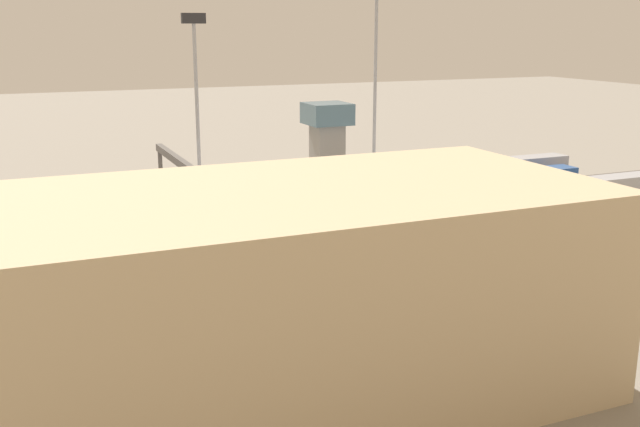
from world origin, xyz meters
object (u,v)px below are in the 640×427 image
train_on_track_4 (400,222)px  light_mast_2 (196,85)px  train_on_track_2 (249,217)px  signal_gantry (184,174)px  control_tower (327,137)px  train_on_track_3 (290,220)px  train_on_track_1 (413,186)px  maintenance_shed (247,301)px  train_on_track_0 (300,187)px  light_mast_0 (376,57)px

train_on_track_4 → light_mast_2: (15.28, -22.63, 12.83)m
train_on_track_2 → light_mast_2: (2.10, -12.63, 13.35)m
signal_gantry → control_tower: bearing=-140.0°
train_on_track_3 → light_mast_2: light_mast_2 is taller
train_on_track_2 → control_tower: 29.13m
train_on_track_3 → train_on_track_4: 11.42m
train_on_track_3 → train_on_track_2: train_on_track_3 is taller
light_mast_2 → signal_gantry: light_mast_2 is taller
train_on_track_3 → signal_gantry: bearing=-26.9°
control_tower → light_mast_2: bearing=23.2°
signal_gantry → control_tower: 33.69m
train_on_track_2 → signal_gantry: signal_gantry is taller
train_on_track_1 → maintenance_shed: size_ratio=1.10×
signal_gantry → maintenance_shed: maintenance_shed is taller
light_mast_2 → signal_gantry: size_ratio=0.95×
train_on_track_0 → signal_gantry: bearing=30.6°
control_tower → light_mast_0: bearing=112.6°
light_mast_0 → maintenance_shed: light_mast_0 is taller
light_mast_0 → signal_gantry: light_mast_0 is taller
train_on_track_4 → signal_gantry: size_ratio=4.79×
train_on_track_0 → light_mast_2: light_mast_2 is taller
light_mast_0 → signal_gantry: 33.96m
train_on_track_0 → train_on_track_4: same height
train_on_track_1 → train_on_track_4: (10.22, 15.00, -0.01)m
train_on_track_1 → light_mast_2: bearing=-16.7°
train_on_track_1 → control_tower: 17.77m
train_on_track_3 → train_on_track_1: bearing=-154.0°
train_on_track_4 → control_tower: bearing=-100.2°
train_on_track_0 → control_tower: (-8.90, -11.64, 4.31)m
train_on_track_4 → maintenance_shed: bearing=45.9°
train_on_track_2 → light_mast_0: (-22.26, -13.56, 16.19)m
light_mast_2 → control_tower: light_mast_2 is taller
train_on_track_3 → control_tower: 31.36m
train_on_track_1 → signal_gantry: bearing=9.4°
light_mast_0 → maintenance_shed: (33.80, 49.08, -11.74)m
train_on_track_0 → train_on_track_2: train_on_track_0 is taller
train_on_track_1 → train_on_track_4: same height
train_on_track_3 → light_mast_2: size_ratio=3.01×
train_on_track_3 → control_tower: bearing=-120.9°
train_on_track_4 → light_mast_2: light_mast_2 is taller
control_tower → train_on_track_2: bearing=48.9°
light_mast_2 → control_tower: 24.38m
train_on_track_2 → signal_gantry: (6.93, 0.00, 5.33)m
train_on_track_0 → train_on_track_2: size_ratio=0.52×
train_on_track_0 → train_on_track_1: 14.32m
train_on_track_4 → control_tower: 32.44m
signal_gantry → train_on_track_2: bearing=180.0°
signal_gantry → train_on_track_1: bearing=-170.6°
train_on_track_1 → control_tower: size_ratio=4.03×
light_mast_2 → signal_gantry: bearing=69.1°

